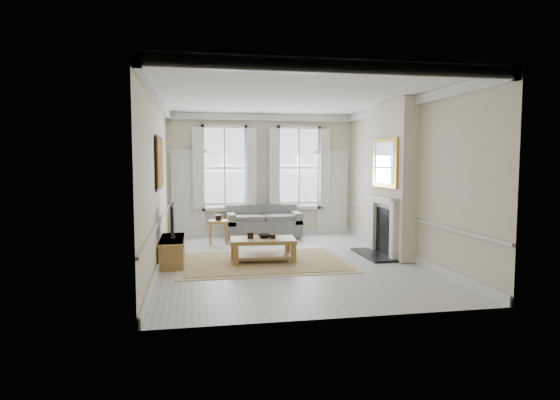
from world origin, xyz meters
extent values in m
plane|color=#B7B5AD|center=(0.00, 0.00, 0.00)|extent=(7.20, 7.20, 0.00)
plane|color=white|center=(0.00, 0.00, 3.40)|extent=(7.20, 7.20, 0.00)
plane|color=beige|center=(0.00, 3.60, 1.70)|extent=(5.20, 0.00, 5.20)
plane|color=beige|center=(-2.60, 0.00, 1.70)|extent=(0.00, 7.20, 7.20)
plane|color=beige|center=(2.60, 0.00, 1.70)|extent=(0.00, 7.20, 7.20)
cube|color=silver|center=(-2.05, 3.56, 1.15)|extent=(0.90, 0.08, 2.30)
cube|color=silver|center=(2.05, 3.56, 1.15)|extent=(0.90, 0.08, 2.30)
cube|color=#C48721|center=(-2.56, 0.30, 2.05)|extent=(0.05, 1.66, 1.06)
cube|color=beige|center=(2.43, 0.20, 1.70)|extent=(0.35, 1.70, 3.38)
cube|color=black|center=(2.00, 0.20, 0.03)|extent=(0.55, 1.50, 0.05)
cube|color=silver|center=(2.20, -0.35, 0.57)|extent=(0.10, 0.18, 1.15)
cube|color=silver|center=(2.20, 0.75, 0.57)|extent=(0.10, 0.18, 1.15)
cube|color=silver|center=(2.15, 0.20, 1.30)|extent=(0.20, 1.45, 0.06)
cube|color=black|center=(2.25, 0.20, 0.55)|extent=(0.02, 0.92, 1.00)
cube|color=gold|center=(2.21, 0.20, 2.05)|extent=(0.06, 1.26, 1.06)
cube|color=#5C5C5A|center=(-0.04, 3.05, 0.28)|extent=(1.97, 0.96, 0.45)
cube|color=#5C5C5A|center=(-0.04, 3.43, 0.67)|extent=(1.97, 0.20, 0.44)
cube|color=#5C5C5A|center=(-0.92, 3.05, 0.55)|extent=(0.20, 0.96, 0.30)
cube|color=#5C5C5A|center=(0.85, 3.05, 0.55)|extent=(0.20, 0.96, 0.30)
cylinder|color=olive|center=(-0.90, 2.69, 0.04)|extent=(0.06, 0.06, 0.08)
cylinder|color=olive|center=(0.83, 3.41, 0.04)|extent=(0.06, 0.06, 0.08)
cube|color=olive|center=(-1.29, 2.43, 0.56)|extent=(0.60, 0.60, 0.06)
cube|color=olive|center=(-1.48, 2.24, 0.26)|extent=(0.05, 0.05, 0.53)
cube|color=olive|center=(-1.10, 2.24, 0.26)|extent=(0.05, 0.05, 0.53)
cube|color=olive|center=(-1.48, 2.62, 0.26)|extent=(0.05, 0.05, 0.53)
cube|color=olive|center=(-1.10, 2.62, 0.26)|extent=(0.05, 0.05, 0.53)
cube|color=#92774B|center=(-0.50, 0.02, 0.01)|extent=(3.50, 2.60, 0.02)
cube|color=olive|center=(-0.50, 0.02, 0.46)|extent=(1.38, 0.87, 0.08)
cube|color=olive|center=(-1.07, -0.26, 0.21)|extent=(0.10, 0.10, 0.42)
cube|color=olive|center=(0.06, -0.26, 0.21)|extent=(0.10, 0.10, 0.42)
cube|color=olive|center=(-1.07, 0.31, 0.21)|extent=(0.10, 0.10, 0.42)
cube|color=olive|center=(0.06, 0.31, 0.21)|extent=(0.10, 0.10, 0.42)
cylinder|color=black|center=(-0.75, 0.07, 0.56)|extent=(0.13, 0.13, 0.13)
cylinder|color=black|center=(-0.30, -0.03, 0.54)|extent=(0.12, 0.12, 0.09)
imported|color=black|center=(-0.45, 0.12, 0.53)|extent=(0.38, 0.38, 0.07)
cube|color=olive|center=(-2.34, 0.23, 0.26)|extent=(0.47, 1.46, 0.52)
cube|color=black|center=(-2.32, 0.23, 0.54)|extent=(0.08, 0.30, 0.03)
cube|color=black|center=(-2.32, 0.23, 0.93)|extent=(0.05, 0.90, 0.55)
cube|color=black|center=(-2.29, 0.23, 0.93)|extent=(0.01, 0.83, 0.50)
camera|label=1|loc=(-1.87, -9.44, 2.09)|focal=30.00mm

